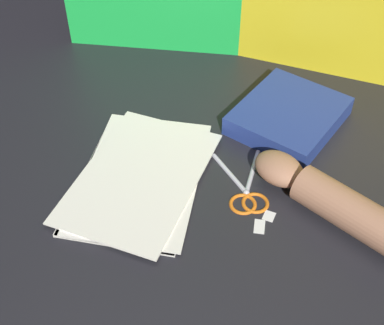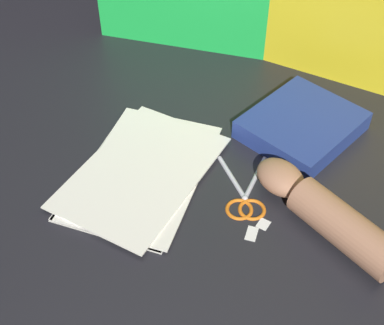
% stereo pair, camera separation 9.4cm
% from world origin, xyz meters
% --- Properties ---
extents(ground_plane, '(6.00, 6.00, 0.00)m').
position_xyz_m(ground_plane, '(0.00, 0.00, 0.00)').
color(ground_plane, black).
extents(paper_stack, '(0.24, 0.35, 0.01)m').
position_xyz_m(paper_stack, '(-0.09, -0.01, 0.01)').
color(paper_stack, white).
rests_on(paper_stack, ground_plane).
extents(book_closed, '(0.25, 0.27, 0.04)m').
position_xyz_m(book_closed, '(0.15, 0.22, 0.02)').
color(book_closed, navy).
rests_on(book_closed, ground_plane).
extents(scissors, '(0.14, 0.17, 0.01)m').
position_xyz_m(scissors, '(0.11, 0.01, 0.00)').
color(scissors, silver).
rests_on(scissors, ground_plane).
extents(hand_forearm, '(0.29, 0.20, 0.07)m').
position_xyz_m(hand_forearm, '(0.25, 0.00, 0.03)').
color(hand_forearm, '#A87556').
rests_on(hand_forearm, ground_plane).
extents(paper_scrap_near, '(0.02, 0.03, 0.00)m').
position_xyz_m(paper_scrap_near, '(0.14, -0.06, 0.00)').
color(paper_scrap_near, white).
rests_on(paper_scrap_near, ground_plane).
extents(paper_scrap_mid, '(0.02, 0.03, 0.00)m').
position_xyz_m(paper_scrap_mid, '(0.16, -0.03, 0.00)').
color(paper_scrap_mid, white).
rests_on(paper_scrap_mid, ground_plane).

